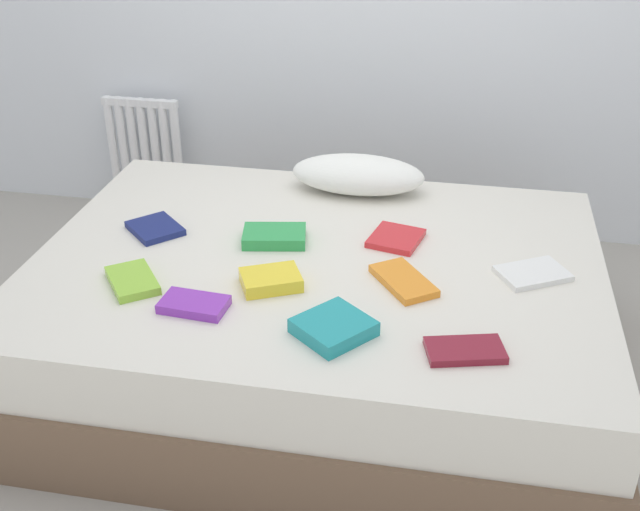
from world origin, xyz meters
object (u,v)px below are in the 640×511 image
textbook_white (533,274)px  textbook_teal (334,327)px  textbook_yellow (271,280)px  textbook_maroon (465,350)px  pillow (358,174)px  textbook_purple (194,305)px  textbook_orange (403,281)px  textbook_navy (155,228)px  radiator (144,145)px  bed (317,318)px  textbook_green (274,236)px  textbook_red (396,238)px  textbook_lime (132,281)px

textbook_white → textbook_teal: 0.75m
textbook_yellow → textbook_maroon: bearing=-47.8°
textbook_teal → textbook_white: bearing=-13.0°
pillow → textbook_purple: (-0.37, -0.97, -0.06)m
textbook_maroon → textbook_teal: bearing=161.2°
textbook_white → textbook_orange: bearing=167.6°
textbook_maroon → textbook_navy: bearing=139.4°
radiator → textbook_maroon: (1.65, -1.67, 0.13)m
pillow → bed: bearing=-95.6°
textbook_yellow → textbook_maroon: textbook_yellow is taller
textbook_navy → textbook_green: (0.45, 0.00, 0.01)m
textbook_yellow → textbook_teal: size_ratio=0.95×
pillow → textbook_yellow: pillow is taller
textbook_purple → textbook_teal: size_ratio=1.03×
bed → textbook_red: 0.41m
textbook_orange → textbook_yellow: (-0.42, -0.09, 0.01)m
textbook_maroon → textbook_teal: 0.39m
radiator → textbook_lime: (0.57, -1.49, 0.14)m
textbook_maroon → textbook_purple: (-0.83, 0.08, 0.00)m
textbook_orange → textbook_lime: (-0.87, -0.17, 0.00)m
bed → textbook_teal: size_ratio=10.06×
textbook_navy → textbook_teal: bearing=9.5°
textbook_green → textbook_teal: size_ratio=1.13×
radiator → textbook_red: bearing=-36.5°
textbook_teal → textbook_green: bearing=69.7°
pillow → textbook_white: 0.88m
pillow → textbook_navy: 0.85m
textbook_white → textbook_teal: (-0.59, -0.45, 0.01)m
textbook_white → textbook_green: 0.91m
textbook_purple → textbook_red: size_ratio=1.08×
textbook_maroon → textbook_green: size_ratio=0.98×
textbook_orange → textbook_red: 0.30m
pillow → textbook_navy: bearing=-144.0°
textbook_yellow → textbook_red: textbook_yellow is taller
textbook_orange → textbook_purple: textbook_purple is taller
textbook_navy → textbook_teal: size_ratio=0.97×
radiator → textbook_navy: (0.51, -1.12, 0.13)m
textbook_white → textbook_teal: size_ratio=1.12×
textbook_maroon → textbook_lime: textbook_lime is taller
textbook_purple → textbook_white: bearing=25.7°
textbook_white → textbook_purple: textbook_purple is taller
bed → textbook_white: textbook_white is taller
textbook_yellow → textbook_lime: 0.45m
radiator → textbook_navy: radiator is taller
pillow → textbook_maroon: size_ratio=2.44×
textbook_red → textbook_white: bearing=-5.9°
textbook_teal → bed: bearing=56.4°
bed → textbook_navy: 0.69m
pillow → textbook_purple: 1.04m
textbook_navy → textbook_green: bearing=44.7°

